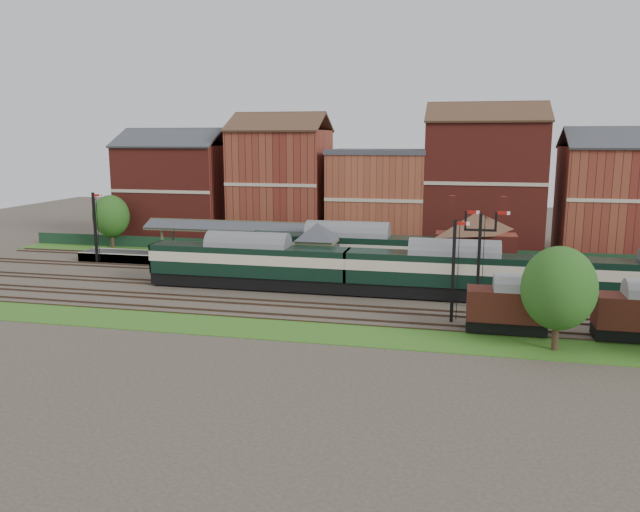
% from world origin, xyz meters
% --- Properties ---
extents(ground, '(160.00, 160.00, 0.00)m').
position_xyz_m(ground, '(0.00, 0.00, 0.00)').
color(ground, '#473D33').
rests_on(ground, ground).
extents(grass_back, '(90.00, 4.50, 0.06)m').
position_xyz_m(grass_back, '(0.00, 16.00, 0.03)').
color(grass_back, '#2D6619').
rests_on(grass_back, ground).
extents(grass_front, '(90.00, 5.00, 0.06)m').
position_xyz_m(grass_front, '(0.00, -12.00, 0.03)').
color(grass_front, '#2D6619').
rests_on(grass_front, ground).
extents(fence, '(90.00, 0.12, 1.50)m').
position_xyz_m(fence, '(0.00, 18.00, 0.75)').
color(fence, '#193823').
rests_on(fence, ground).
extents(platform, '(55.00, 3.40, 1.00)m').
position_xyz_m(platform, '(-5.00, 9.75, 0.50)').
color(platform, '#2D2D2D').
rests_on(platform, ground).
extents(signal_box, '(5.40, 5.40, 6.00)m').
position_xyz_m(signal_box, '(-3.00, 3.25, 3.19)').
color(signal_box, '#667B58').
rests_on(signal_box, ground).
extents(brick_hut, '(3.20, 2.64, 2.94)m').
position_xyz_m(brick_hut, '(5.00, 3.25, 1.20)').
color(brick_hut, maroon).
rests_on(brick_hut, ground).
extents(station_building, '(8.10, 8.10, 5.90)m').
position_xyz_m(station_building, '(12.00, 9.75, 3.96)').
color(station_building, maroon).
rests_on(station_building, platform).
extents(canopy, '(26.00, 3.89, 4.08)m').
position_xyz_m(canopy, '(-11.00, 9.75, 4.58)').
color(canopy, '#485233').
rests_on(canopy, platform).
extents(semaphore_bracket, '(3.60, 0.25, 8.18)m').
position_xyz_m(semaphore_bracket, '(12.04, -2.50, 4.63)').
color(semaphore_bracket, black).
rests_on(semaphore_bracket, ground).
extents(semaphore_platform_end, '(1.23, 0.25, 8.00)m').
position_xyz_m(semaphore_platform_end, '(-29.98, 8.00, 4.16)').
color(semaphore_platform_end, black).
rests_on(semaphore_platform_end, ground).
extents(semaphore_siding, '(1.23, 0.25, 8.00)m').
position_xyz_m(semaphore_siding, '(10.02, -7.00, 4.16)').
color(semaphore_siding, black).
rests_on(semaphore_siding, ground).
extents(town_backdrop, '(69.00, 10.00, 16.00)m').
position_xyz_m(town_backdrop, '(-0.18, 25.00, 7.00)').
color(town_backdrop, maroon).
rests_on(town_backdrop, ground).
extents(dmu_train, '(56.76, 2.98, 4.36)m').
position_xyz_m(dmu_train, '(9.97, 0.00, 2.54)').
color(dmu_train, black).
rests_on(dmu_train, ground).
extents(platform_railcar, '(20.35, 3.20, 4.69)m').
position_xyz_m(platform_railcar, '(-0.63, 6.50, 2.72)').
color(platform_railcar, black).
rests_on(platform_railcar, ground).
extents(goods_van_a, '(5.63, 2.44, 3.42)m').
position_xyz_m(goods_van_a, '(13.90, -9.00, 1.95)').
color(goods_van_a, black).
rests_on(goods_van_a, ground).
extents(goods_van_b, '(5.66, 2.45, 3.43)m').
position_xyz_m(goods_van_b, '(22.68, -9.00, 1.96)').
color(goods_van_b, black).
rests_on(goods_van_b, ground).
extents(tree_far, '(4.86, 4.86, 7.09)m').
position_xyz_m(tree_far, '(16.88, -12.29, 4.28)').
color(tree_far, '#382619').
rests_on(tree_far, ground).
extents(tree_back, '(4.68, 4.68, 6.84)m').
position_xyz_m(tree_back, '(-33.50, 17.15, 4.13)').
color(tree_back, '#382619').
rests_on(tree_back, ground).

